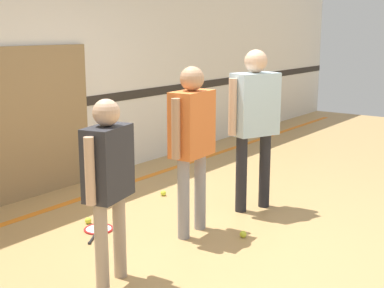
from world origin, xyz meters
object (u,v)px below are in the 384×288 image
Objects in this scene: tennis_ball_near_instructor at (243,234)px; person_student_right at (255,113)px; tennis_ball_by_spare_racket at (88,221)px; racket_spare_on_floor at (98,230)px; person_instructor at (192,132)px; person_student_left at (108,172)px; tennis_ball_stray_left at (163,193)px.

person_student_right is at bearing 24.19° from tennis_ball_near_instructor.
tennis_ball_near_instructor is 1.58m from tennis_ball_by_spare_racket.
tennis_ball_near_instructor is (-0.78, -0.35, -1.03)m from person_student_right.
racket_spare_on_floor is at bearing 119.16° from tennis_ball_near_instructor.
person_instructor is at bearing 90.20° from racket_spare_on_floor.
tennis_ball_by_spare_racket reaches higher than racket_spare_on_floor.
person_instructor is 1.11× the size of person_student_left.
tennis_ball_stray_left is (0.75, 0.97, -0.96)m from person_instructor.
tennis_ball_near_instructor is 1.00× the size of tennis_ball_stray_left.
person_instructor is 1.44m from tennis_ball_by_spare_racket.
racket_spare_on_floor is 7.87× the size of tennis_ball_near_instructor.
person_student_left is 1.67m from tennis_ball_near_instructor.
racket_spare_on_floor is 0.24m from tennis_ball_by_spare_racket.
person_student_right reaches higher than racket_spare_on_floor.
person_student_left is 21.79× the size of tennis_ball_stray_left.
person_instructor reaches higher than tennis_ball_stray_left.
tennis_ball_by_spare_racket is (-1.39, 1.11, -1.03)m from person_student_right.
person_student_right reaches higher than person_instructor.
racket_spare_on_floor is 1.41m from tennis_ball_near_instructor.
tennis_ball_near_instructor is (0.69, -1.23, 0.02)m from racket_spare_on_floor.
tennis_ball_by_spare_racket is at bearing -141.25° from racket_spare_on_floor.
person_student_right is 26.11× the size of tennis_ball_by_spare_racket.
tennis_ball_near_instructor is at bearing -67.19° from tennis_ball_by_spare_racket.
person_student_left is 2.18m from person_student_right.
racket_spare_on_floor is at bearing -108.81° from tennis_ball_by_spare_racket.
tennis_ball_near_instructor reaches higher than racket_spare_on_floor.
person_instructor is 1.34m from racket_spare_on_floor.
person_instructor is 3.08× the size of racket_spare_on_floor.
person_student_left is 1.61m from tennis_ball_by_spare_racket.
person_student_right is at bearing -10.05° from person_instructor.
racket_spare_on_floor is at bearing 38.24° from person_student_left.
person_student_left is (-1.21, -0.11, -0.10)m from person_instructor.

